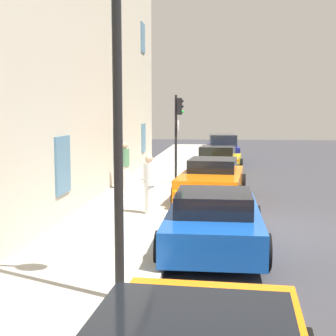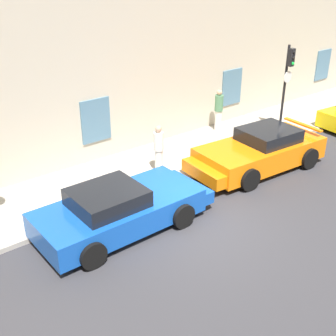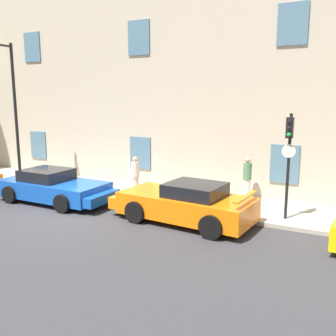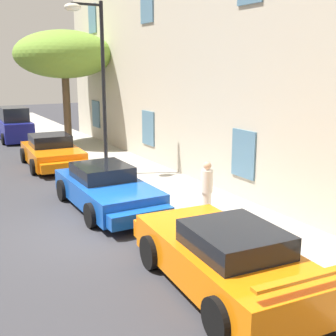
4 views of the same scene
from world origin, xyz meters
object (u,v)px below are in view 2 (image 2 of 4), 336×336
traffic_light (288,75)px  pedestrian_admiring (159,149)px  sportscar_yellow_flank (124,208)px  pedestrian_strolling (219,110)px  sportscar_white_middle (257,152)px

traffic_light → pedestrian_admiring: 6.24m
sportscar_yellow_flank → pedestrian_strolling: (6.82, 3.37, 0.43)m
sportscar_yellow_flank → pedestrian_strolling: bearing=26.3°
sportscar_white_middle → traffic_light: size_ratio=1.44×
sportscar_yellow_flank → pedestrian_strolling: size_ratio=2.84×
sportscar_yellow_flank → pedestrian_admiring: 3.20m
sportscar_white_middle → pedestrian_strolling: bearing=67.5°
sportscar_yellow_flank → sportscar_white_middle: 5.49m
sportscar_yellow_flank → traffic_light: size_ratio=1.40×
sportscar_yellow_flank → traffic_light: bearing=10.4°
sportscar_white_middle → pedestrian_admiring: (-2.91, 1.67, 0.36)m
sportscar_white_middle → pedestrian_strolling: 3.49m
traffic_light → pedestrian_strolling: 2.96m
sportscar_white_middle → pedestrian_admiring: bearing=150.1°
traffic_light → pedestrian_admiring: traffic_light is taller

